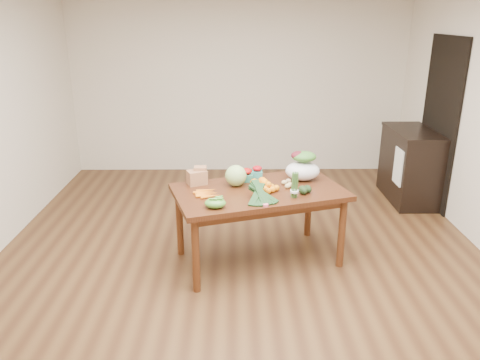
{
  "coord_description": "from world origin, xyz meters",
  "views": [
    {
      "loc": [
        -0.06,
        -4.08,
        2.32
      ],
      "look_at": [
        -0.01,
        0.0,
        0.88
      ],
      "focal_mm": 35.0,
      "sensor_mm": 36.0,
      "label": 1
    }
  ],
  "objects_px": {
    "cabinet": "(410,165)",
    "salad_bag": "(303,167)",
    "dining_table": "(259,225)",
    "asparagus_bundle": "(295,185)",
    "paper_bag": "(197,176)",
    "kale_bunch": "(262,194)",
    "mandarin_cluster": "(268,186)",
    "cabbage": "(236,176)"
  },
  "relations": [
    {
      "from": "cabinet",
      "to": "salad_bag",
      "type": "distance_m",
      "value": 2.13
    },
    {
      "from": "dining_table",
      "to": "cabinet",
      "type": "bearing_deg",
      "value": 20.98
    },
    {
      "from": "cabinet",
      "to": "dining_table",
      "type": "bearing_deg",
      "value": -141.7
    },
    {
      "from": "cabinet",
      "to": "asparagus_bundle",
      "type": "xyz_separation_m",
      "value": [
        -1.74,
        -1.83,
        0.4
      ]
    },
    {
      "from": "paper_bag",
      "to": "kale_bunch",
      "type": "relative_size",
      "value": 0.6
    },
    {
      "from": "cabinet",
      "to": "salad_bag",
      "type": "relative_size",
      "value": 2.96
    },
    {
      "from": "dining_table",
      "to": "cabinet",
      "type": "height_order",
      "value": "cabinet"
    },
    {
      "from": "mandarin_cluster",
      "to": "asparagus_bundle",
      "type": "bearing_deg",
      "value": -39.1
    },
    {
      "from": "cabinet",
      "to": "salad_bag",
      "type": "bearing_deg",
      "value": -140.04
    },
    {
      "from": "mandarin_cluster",
      "to": "asparagus_bundle",
      "type": "height_order",
      "value": "asparagus_bundle"
    },
    {
      "from": "mandarin_cluster",
      "to": "kale_bunch",
      "type": "height_order",
      "value": "kale_bunch"
    },
    {
      "from": "mandarin_cluster",
      "to": "kale_bunch",
      "type": "bearing_deg",
      "value": -105.8
    },
    {
      "from": "mandarin_cluster",
      "to": "salad_bag",
      "type": "relative_size",
      "value": 0.52
    },
    {
      "from": "paper_bag",
      "to": "salad_bag",
      "type": "xyz_separation_m",
      "value": [
        1.05,
        0.12,
        0.05
      ]
    },
    {
      "from": "kale_bunch",
      "to": "salad_bag",
      "type": "bearing_deg",
      "value": 35.74
    },
    {
      "from": "salad_bag",
      "to": "paper_bag",
      "type": "bearing_deg",
      "value": -173.69
    },
    {
      "from": "cabbage",
      "to": "mandarin_cluster",
      "type": "relative_size",
      "value": 1.15
    },
    {
      "from": "paper_bag",
      "to": "salad_bag",
      "type": "bearing_deg",
      "value": 6.31
    },
    {
      "from": "dining_table",
      "to": "asparagus_bundle",
      "type": "height_order",
      "value": "asparagus_bundle"
    },
    {
      "from": "asparagus_bundle",
      "to": "paper_bag",
      "type": "bearing_deg",
      "value": 140.3
    },
    {
      "from": "cabbage",
      "to": "asparagus_bundle",
      "type": "relative_size",
      "value": 0.83
    },
    {
      "from": "cabinet",
      "to": "asparagus_bundle",
      "type": "distance_m",
      "value": 2.56
    },
    {
      "from": "mandarin_cluster",
      "to": "asparagus_bundle",
      "type": "xyz_separation_m",
      "value": [
        0.22,
        -0.18,
        0.08
      ]
    },
    {
      "from": "asparagus_bundle",
      "to": "dining_table",
      "type": "bearing_deg",
      "value": 127.78
    },
    {
      "from": "cabbage",
      "to": "asparagus_bundle",
      "type": "bearing_deg",
      "value": -31.72
    },
    {
      "from": "dining_table",
      "to": "kale_bunch",
      "type": "bearing_deg",
      "value": -106.35
    },
    {
      "from": "paper_bag",
      "to": "mandarin_cluster",
      "type": "bearing_deg",
      "value": -15.72
    },
    {
      "from": "dining_table",
      "to": "mandarin_cluster",
      "type": "relative_size",
      "value": 8.82
    },
    {
      "from": "dining_table",
      "to": "salad_bag",
      "type": "height_order",
      "value": "salad_bag"
    },
    {
      "from": "dining_table",
      "to": "paper_bag",
      "type": "distance_m",
      "value": 0.77
    },
    {
      "from": "dining_table",
      "to": "asparagus_bundle",
      "type": "xyz_separation_m",
      "value": [
        0.31,
        -0.21,
        0.5
      ]
    },
    {
      "from": "kale_bunch",
      "to": "mandarin_cluster",
      "type": "bearing_deg",
      "value": 56.88
    },
    {
      "from": "cabbage",
      "to": "salad_bag",
      "type": "xyz_separation_m",
      "value": [
        0.67,
        0.16,
        0.03
      ]
    },
    {
      "from": "cabbage",
      "to": "cabinet",
      "type": "bearing_deg",
      "value": 33.55
    },
    {
      "from": "mandarin_cluster",
      "to": "cabinet",
      "type": "bearing_deg",
      "value": 40.04
    },
    {
      "from": "paper_bag",
      "to": "cabbage",
      "type": "relative_size",
      "value": 1.16
    },
    {
      "from": "kale_bunch",
      "to": "asparagus_bundle",
      "type": "distance_m",
      "value": 0.32
    },
    {
      "from": "mandarin_cluster",
      "to": "salad_bag",
      "type": "height_order",
      "value": "salad_bag"
    },
    {
      "from": "cabinet",
      "to": "kale_bunch",
      "type": "xyz_separation_m",
      "value": [
        -2.04,
        -1.93,
        0.36
      ]
    },
    {
      "from": "kale_bunch",
      "to": "cabbage",
      "type": "bearing_deg",
      "value": 100.84
    },
    {
      "from": "cabinet",
      "to": "asparagus_bundle",
      "type": "bearing_deg",
      "value": -133.54
    },
    {
      "from": "salad_bag",
      "to": "dining_table",
      "type": "bearing_deg",
      "value": -148.32
    }
  ]
}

